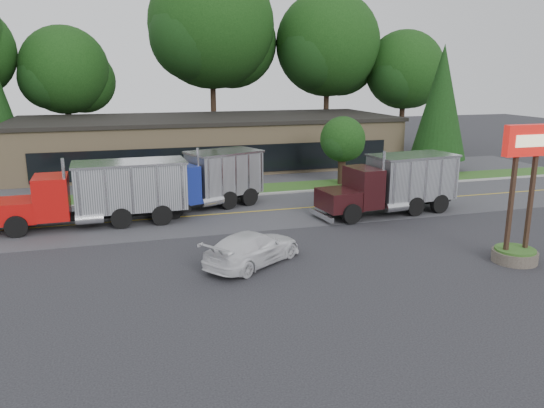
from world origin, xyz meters
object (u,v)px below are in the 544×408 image
Objects in this scene: dump_truck_maroon at (395,182)px; bilo_sign at (519,217)px; dump_truck_blue at (210,178)px; rally_car at (253,248)px; dump_truck_red at (104,192)px.

bilo_sign is at bearing 89.11° from dump_truck_maroon.
rally_car is at bearing 69.13° from dump_truck_blue.
rally_car is at bearing 124.86° from dump_truck_red.
dump_truck_blue is 11.02m from dump_truck_maroon.
bilo_sign reaches higher than dump_truck_blue.
dump_truck_maroon is 11.86m from rally_car.
dump_truck_blue is (6.11, 2.15, -0.01)m from dump_truck_red.
dump_truck_maroon is 1.76× the size of rally_car.
dump_truck_red is at bearing -1.40° from dump_truck_blue.
bilo_sign is 0.78× the size of dump_truck_blue.
dump_truck_maroon reaches higher than rally_car.
rally_car is (-11.01, 2.95, -1.31)m from bilo_sign.
bilo_sign is 9.07m from dump_truck_maroon.
dump_truck_red and dump_truck_maroon have the same top height.
dump_truck_red is at bearing 146.73° from bilo_sign.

